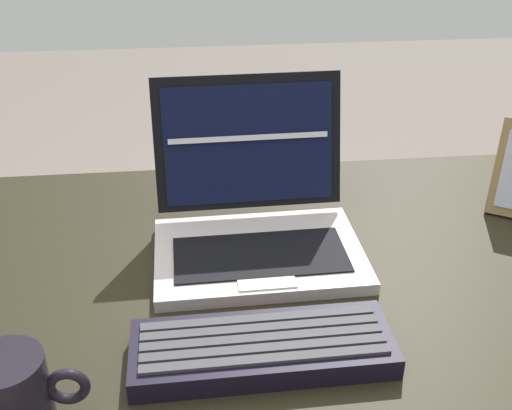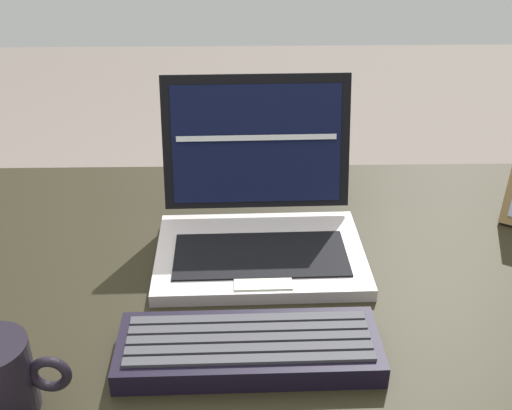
{
  "view_description": "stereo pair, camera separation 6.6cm",
  "coord_description": "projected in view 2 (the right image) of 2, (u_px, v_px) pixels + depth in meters",
  "views": [
    {
      "loc": [
        0.01,
        -0.75,
        1.28
      ],
      "look_at": [
        0.09,
        0.01,
        0.85
      ],
      "focal_mm": 44.24,
      "sensor_mm": 36.0,
      "label": 1
    },
    {
      "loc": [
        0.08,
        -0.75,
        1.28
      ],
      "look_at": [
        0.09,
        0.01,
        0.85
      ],
      "focal_mm": 44.24,
      "sensor_mm": 36.0,
      "label": 2
    }
  ],
  "objects": [
    {
      "name": "external_keyboard",
      "position": [
        249.0,
        348.0,
        0.76
      ],
      "size": [
        0.32,
        0.12,
        0.03
      ],
      "color": "black",
      "rests_on": "desk"
    },
    {
      "name": "desk",
      "position": [
        197.0,
        326.0,
        0.97
      ],
      "size": [
        1.51,
        0.73,
        0.74
      ],
      "color": "black",
      "rests_on": "ground"
    },
    {
      "name": "laptop_front",
      "position": [
        259.0,
        219.0,
        0.96
      ],
      "size": [
        0.31,
        0.27,
        0.24
      ],
      "color": "#BEB4B2",
      "rests_on": "desk"
    }
  ]
}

